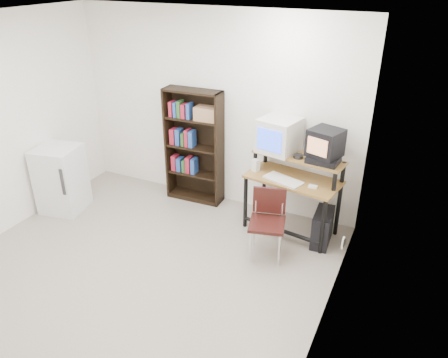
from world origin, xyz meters
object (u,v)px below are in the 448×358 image
at_px(school_chair, 268,216).
at_px(bookshelf, 195,144).
at_px(mini_fridge, 61,179).
at_px(pc_tower, 322,227).
at_px(crt_tv, 325,143).
at_px(computer_desk, 294,182).
at_px(crt_monitor, 279,135).

bearing_deg(school_chair, bookshelf, 134.90).
bearing_deg(mini_fridge, pc_tower, 0.73).
bearing_deg(crt_tv, computer_desk, -148.13).
bearing_deg(mini_fridge, crt_tv, 4.30).
distance_m(crt_monitor, school_chair, 1.04).
relative_size(crt_monitor, crt_tv, 1.22).
bearing_deg(computer_desk, pc_tower, -6.69).
relative_size(computer_desk, school_chair, 1.51).
bearing_deg(school_chair, computer_desk, 65.25).
xyz_separation_m(crt_monitor, pc_tower, (0.70, -0.29, -0.97)).
relative_size(crt_tv, school_chair, 0.54).
relative_size(pc_tower, bookshelf, 0.28).
height_order(school_chair, mini_fridge, mini_fridge).
distance_m(computer_desk, crt_monitor, 0.59).
relative_size(crt_tv, mini_fridge, 0.48).
distance_m(pc_tower, bookshelf, 2.05).
bearing_deg(bookshelf, crt_tv, -6.89).
distance_m(computer_desk, bookshelf, 1.51).
height_order(crt_tv, school_chair, crt_tv).
distance_m(bookshelf, mini_fridge, 1.85).
relative_size(crt_monitor, pc_tower, 1.16).
xyz_separation_m(computer_desk, mini_fridge, (-2.97, -0.81, -0.23)).
relative_size(computer_desk, mini_fridge, 1.32).
bearing_deg(computer_desk, crt_tv, 22.11).
xyz_separation_m(crt_tv, school_chair, (-0.42, -0.66, -0.73)).
bearing_deg(crt_tv, mini_fridge, -146.47).
distance_m(school_chair, mini_fridge, 2.88).
bearing_deg(crt_tv, bookshelf, -166.65).
relative_size(school_chair, mini_fridge, 0.87).
distance_m(school_chair, bookshelf, 1.64).
height_order(crt_monitor, pc_tower, crt_monitor).
distance_m(crt_monitor, bookshelf, 1.27).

